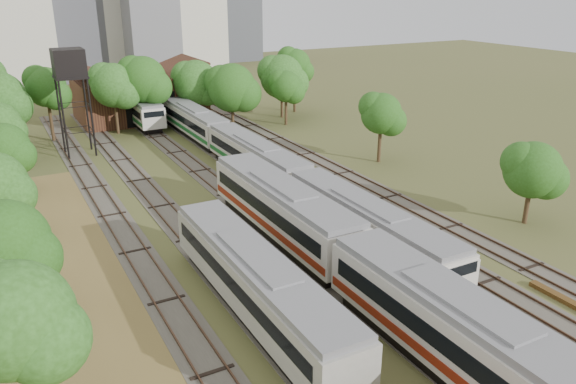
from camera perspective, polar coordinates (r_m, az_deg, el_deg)
ground at (r=31.34m, az=16.21°, el=-13.95°), size 240.00×240.00×0.00m
dry_grass_patch at (r=30.98m, az=-21.88°, el=-15.10°), size 14.00×60.00×0.04m
tracks at (r=49.65m, az=-4.62°, el=0.08°), size 24.60×80.00×0.19m
railcar_red_set at (r=33.09m, az=6.65°, el=-6.92°), size 3.27×34.58×4.05m
railcar_green_set at (r=52.41m, az=-3.21°, el=3.32°), size 2.84×52.07×3.50m
railcar_rear at (r=76.84m, az=-15.05°, el=8.24°), size 2.92×16.08×3.61m
old_grey_coach at (r=30.77m, az=-3.13°, el=-9.33°), size 2.98×18.00×3.68m
water_tower at (r=62.62m, az=-21.35°, el=11.82°), size 3.20×3.20×11.08m
maintenance_shed at (r=79.15m, az=-14.84°, el=9.35°), size 16.45×11.55×7.58m
tree_band_far at (r=71.70m, az=-11.37°, el=10.77°), size 42.37×10.39×9.10m
tree_band_right at (r=56.57m, az=9.96°, el=7.33°), size 5.13×40.94×7.11m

